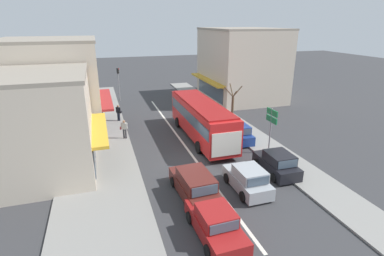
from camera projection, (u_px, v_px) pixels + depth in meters
The scene contains 18 objects.
ground_plane at pixel (196, 160), 22.13m from camera, with size 140.00×140.00×0.00m, color #353538.
lane_centre_line at pixel (181, 141), 25.72m from camera, with size 0.20×28.00×0.01m, color silver.
sidewalk_left at pixel (98, 140), 25.57m from camera, with size 5.20×44.00×0.14m, color gray.
kerb_right at pixel (237, 126), 29.25m from camera, with size 2.80×44.00×0.12m, color gray.
shopfront_corner_near at pixel (40, 125), 19.32m from camera, with size 7.39×7.66×6.74m.
shopfront_mid_block at pixel (53, 87), 26.74m from camera, with size 8.96×8.90×8.31m.
building_right_far at pixel (241, 64), 38.49m from camera, with size 9.51×10.65×8.90m.
city_bus at pixel (202, 117), 25.70m from camera, with size 2.77×10.86×3.23m.
hatchback_behind_bus_mid at pixel (248, 180), 17.99m from camera, with size 1.85×3.71×1.54m.
wagon_queue_far_back at pixel (195, 185), 17.34m from camera, with size 2.09×4.58×1.58m.
sedan_behind_bus_near at pixel (215, 223), 14.16m from camera, with size 1.99×4.25×1.47m.
parked_hatchback_kerb_front at pixel (277, 164), 20.01m from camera, with size 1.88×3.73×1.54m.
parked_hatchback_kerb_second at pixel (237, 133), 25.40m from camera, with size 1.89×3.74×1.54m.
traffic_light_downstreet at pixel (118, 79), 37.64m from camera, with size 0.33×0.24×4.20m.
directional_road_sign at pixel (271, 120), 22.42m from camera, with size 0.10×1.40×3.60m.
street_tree_right at pixel (233, 105), 29.75m from camera, with size 1.94×1.62×3.86m.
pedestrian_with_handbag_near at pixel (118, 112), 30.13m from camera, with size 0.58×0.52×1.63m.
pedestrian_browsing_midblock at pixel (124, 128), 25.57m from camera, with size 0.66×0.39×1.63m.
Camera 1 is at (-6.26, -19.03, 9.69)m, focal length 28.00 mm.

